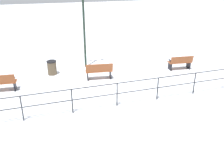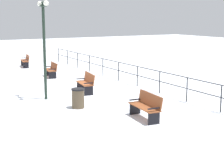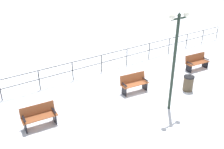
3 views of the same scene
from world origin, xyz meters
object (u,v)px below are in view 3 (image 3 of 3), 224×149
object	(u,v)px
bench_second	(39,116)
bench_fourth	(197,62)
bench_third	(134,83)
lamppost_middle	(175,50)
trash_bin	(188,83)

from	to	relation	value
bench_second	bench_fourth	bearing A→B (deg)	95.72
bench_third	bench_second	bearing A→B (deg)	-82.24
lamppost_middle	trash_bin	xyz separation A→B (m)	(-0.65, 2.08, -2.42)
trash_bin	lamppost_middle	bearing A→B (deg)	-72.66
trash_bin	bench_fourth	bearing A→B (deg)	120.20
bench_second	lamppost_middle	xyz separation A→B (m)	(2.18, 5.30, 2.37)
bench_second	trash_bin	distance (m)	7.53
bench_fourth	trash_bin	world-z (taller)	bench_fourth
bench_second	bench_third	distance (m)	5.00
bench_second	bench_fourth	size ratio (longest dim) A/B	0.89
bench_fourth	bench_third	bearing A→B (deg)	-83.93
lamppost_middle	bench_third	bearing A→B (deg)	-172.09
lamppost_middle	trash_bin	size ratio (longest dim) A/B	5.42
bench_third	bench_fourth	size ratio (longest dim) A/B	0.92
bench_second	bench_fourth	world-z (taller)	bench_fourth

